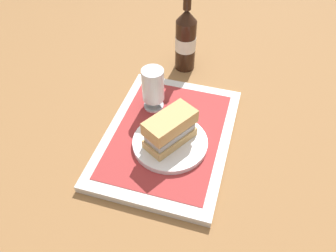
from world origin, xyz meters
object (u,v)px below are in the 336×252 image
Objects in this scene: sandwich at (171,128)px; beer_glass at (153,87)px; plate at (170,143)px; beer_bottle at (186,39)px.

beer_glass is at bearing 65.50° from sandwich.
sandwich is at bearing -144.87° from beer_glass.
beer_bottle is at bearing 8.52° from plate.
beer_glass is at bearing 33.95° from plate.
beer_bottle is at bearing -7.38° from beer_glass.
sandwich is (0.00, -0.00, 0.05)m from plate.
plate is 1.31× the size of sandwich.
plate is 1.52× the size of beer_glass.
beer_bottle is at bearing 39.23° from sandwich.
beer_glass is 0.47× the size of beer_bottle.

